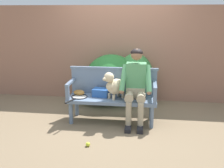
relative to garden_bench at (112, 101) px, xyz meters
name	(u,v)px	position (x,y,z in m)	size (l,w,h in m)	color
ground_plane	(112,121)	(0.00, 0.00, -0.39)	(40.00, 40.00, 0.00)	#7A664C
brick_garden_fence	(120,53)	(0.00, 1.43, 0.64)	(8.00, 0.30, 2.06)	#936651
hedge_bush_mid_right	(135,78)	(0.35, 1.09, 0.15)	(0.80, 0.80, 1.08)	#337538
hedge_bush_far_right	(111,79)	(-0.15, 1.03, 0.14)	(1.13, 1.05, 1.05)	#286B2D
hedge_bush_far_left	(137,82)	(0.41, 1.09, 0.08)	(0.80, 0.49, 0.94)	#286B2D
hedge_bush_mid_left	(100,84)	(-0.39, 1.04, 0.02)	(1.09, 1.07, 0.82)	#194C1E
garden_bench	(112,101)	(0.00, 0.00, 0.00)	(1.56, 0.53, 0.45)	slate
bench_backrest	(114,80)	(0.00, 0.24, 0.31)	(1.60, 0.06, 0.50)	slate
bench_armrest_left_end	(69,86)	(-0.74, -0.09, 0.26)	(0.06, 0.53, 0.28)	slate
bench_armrest_right_end	(155,90)	(0.74, -0.09, 0.26)	(0.06, 0.53, 0.28)	slate
person_seated	(136,84)	(0.42, -0.02, 0.33)	(0.56, 0.67, 1.32)	black
dog_on_bench	(114,85)	(0.04, -0.04, 0.30)	(0.43, 0.43, 0.48)	beige
tennis_racket	(79,97)	(-0.59, -0.07, 0.07)	(0.37, 0.58, 0.03)	black
baseball_glove	(79,92)	(-0.62, 0.09, 0.10)	(0.22, 0.17, 0.09)	#9E6B2D
sports_bag	(101,92)	(-0.21, 0.06, 0.13)	(0.28, 0.20, 0.14)	#2856A3
tennis_ball	(88,144)	(-0.23, -0.98, -0.35)	(0.07, 0.07, 0.07)	#CCDB33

